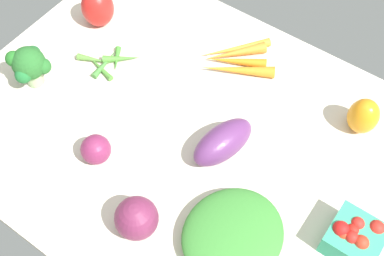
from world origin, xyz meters
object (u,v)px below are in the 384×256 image
red_onion_near_basket (136,218)px  broccoli_head (29,64)px  eggplant (224,140)px  leafy_greens_clump (233,234)px  bell_pepper_orange (363,116)px  bell_pepper_red (98,7)px  carrot_bunch (236,59)px  red_onion_center (96,149)px  okra_pile (109,61)px  berry_basket (354,238)px

red_onion_near_basket → broccoli_head: bearing=-18.7°
eggplant → leafy_greens_clump: size_ratio=0.73×
bell_pepper_orange → eggplant: size_ratio=0.60×
bell_pepper_red → eggplant: size_ratio=0.69×
carrot_bunch → bell_pepper_red: bearing=13.5°
bell_pepper_red → carrot_bunch: bearing=-166.5°
red_onion_center → bell_pepper_orange: bearing=-137.0°
bell_pepper_orange → broccoli_head: 73.68cm
bell_pepper_orange → leafy_greens_clump: 38.46cm
red_onion_near_basket → leafy_greens_clump: bearing=-152.5°
eggplant → broccoli_head: bearing=-63.3°
bell_pepper_orange → red_onion_center: 56.48cm
bell_pepper_orange → eggplant: bearing=46.1°
okra_pile → broccoli_head: bearing=54.5°
carrot_bunch → okra_pile: (24.64, 17.65, -0.47)cm
bell_pepper_red → red_onion_center: size_ratio=1.60×
red_onion_near_basket → bell_pepper_orange: bearing=-118.2°
red_onion_center → broccoli_head: (25.26, -6.94, 3.10)cm
bell_pepper_red → eggplant: bearing=163.8°
berry_basket → okra_pile: 67.07cm
red_onion_center → berry_basket: 53.12cm
red_onion_near_basket → okra_pile: 42.79cm
okra_pile → leafy_greens_clump: (-47.88, 20.06, 1.68)cm
berry_basket → okra_pile: bearing=-6.8°
carrot_bunch → leafy_greens_clump: leafy_greens_clump is taller
bell_pepper_orange → okra_pile: 59.12cm
bell_pepper_orange → red_onion_near_basket: size_ratio=1.05×
carrot_bunch → eggplant: 24.59cm
red_onion_center → okra_pile: bearing=-54.4°
broccoli_head → bell_pepper_red: bearing=-88.6°
bell_pepper_orange → carrot_bunch: 31.89cm
red_onion_center → broccoli_head: broccoli_head is taller
red_onion_center → okra_pile: size_ratio=0.47×
bell_pepper_orange → carrot_bunch: size_ratio=0.47×
carrot_bunch → bell_pepper_red: 36.55cm
broccoli_head → bell_pepper_orange: bearing=-154.6°
red_onion_near_basket → leafy_greens_clump: size_ratio=0.42×
bell_pepper_orange → bell_pepper_red: bearing=7.0°
red_onion_center → leafy_greens_clump: red_onion_center is taller
bell_pepper_red → eggplant: 48.16cm
bell_pepper_orange → berry_basket: bell_pepper_orange is taller
bell_pepper_orange → carrot_bunch: (31.74, -0.24, -3.10)cm
red_onion_near_basket → okra_pile: red_onion_near_basket is taller
bell_pepper_red → broccoli_head: size_ratio=0.97×
bell_pepper_red → okra_pile: 14.73cm
broccoli_head → leafy_greens_clump: bearing=174.2°
carrot_bunch → okra_pile: size_ratio=1.38×
carrot_bunch → eggplant: size_ratio=1.27×
red_onion_near_basket → carrot_bunch: bearing=-81.1°
berry_basket → broccoli_head: (76.70, 6.29, 2.96)cm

